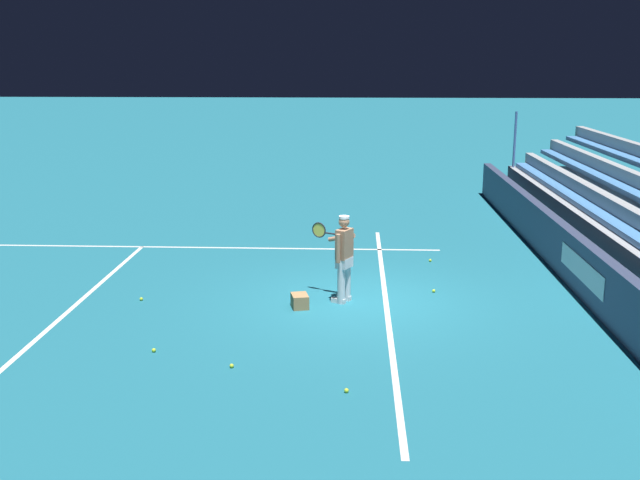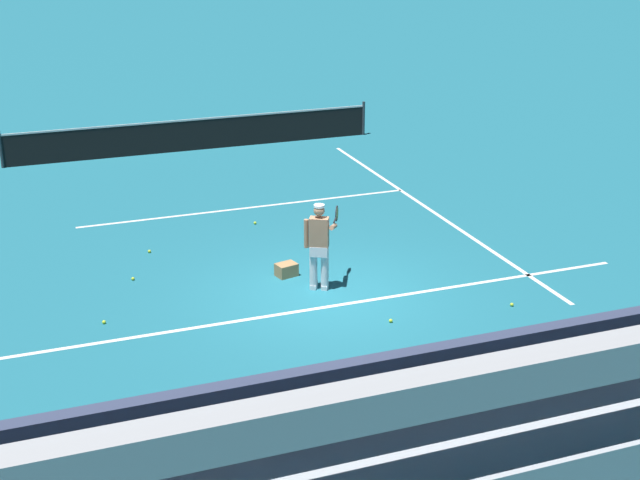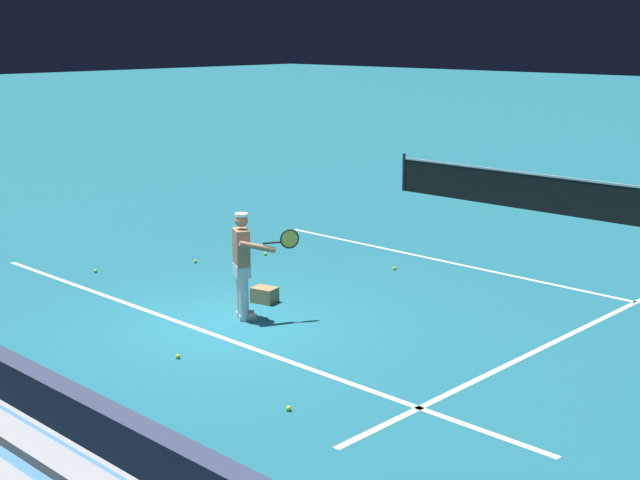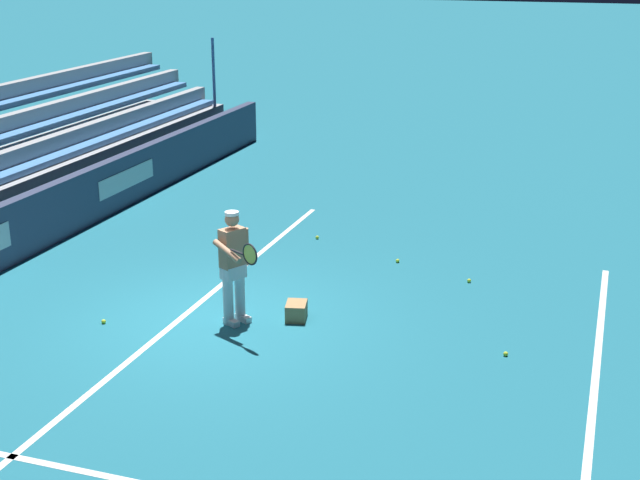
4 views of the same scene
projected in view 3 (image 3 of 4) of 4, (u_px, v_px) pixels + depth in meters
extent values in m
plane|color=#1E6B7F|center=(230.00, 324.00, 13.96)|extent=(160.00, 160.00, 0.00)
cube|color=white|center=(205.00, 331.00, 13.60)|extent=(12.00, 0.10, 0.01)
cube|color=white|center=(594.00, 323.00, 14.01)|extent=(0.10, 12.00, 0.01)
cube|color=white|center=(439.00, 260.00, 17.83)|extent=(8.22, 0.10, 0.01)
cylinder|color=silver|center=(241.00, 290.00, 14.22)|extent=(0.15, 0.15, 0.88)
cylinder|color=silver|center=(244.00, 294.00, 14.02)|extent=(0.15, 0.15, 0.88)
cube|color=white|center=(245.00, 313.00, 14.33)|extent=(0.23, 0.30, 0.09)
cube|color=white|center=(248.00, 317.00, 14.13)|extent=(0.23, 0.30, 0.09)
cube|color=silver|center=(242.00, 270.00, 14.04)|extent=(0.40, 0.36, 0.20)
cube|color=#A37556|center=(241.00, 247.00, 13.95)|extent=(0.42, 0.36, 0.58)
sphere|color=#A37556|center=(241.00, 221.00, 13.86)|extent=(0.21, 0.21, 0.21)
cylinder|color=white|center=(241.00, 215.00, 13.84)|extent=(0.20, 0.20, 0.05)
cylinder|color=#A37556|center=(238.00, 246.00, 14.19)|extent=(0.09, 0.09, 0.56)
cylinder|color=#A37556|center=(257.00, 247.00, 13.78)|extent=(0.36, 0.56, 0.24)
cylinder|color=black|center=(272.00, 243.00, 13.84)|extent=(0.17, 0.28, 0.03)
torus|color=black|center=(290.00, 239.00, 13.91)|extent=(0.17, 0.29, 0.31)
cylinder|color=#D6D14C|center=(290.00, 239.00, 13.91)|extent=(0.13, 0.24, 0.27)
cube|color=#A87F51|center=(265.00, 295.00, 15.04)|extent=(0.46, 0.39, 0.26)
sphere|color=#CCE533|center=(95.00, 271.00, 16.90)|extent=(0.07, 0.07, 0.07)
sphere|color=#CCE533|center=(265.00, 254.00, 18.19)|extent=(0.07, 0.07, 0.07)
sphere|color=#CCE533|center=(289.00, 408.00, 10.76)|extent=(0.07, 0.07, 0.07)
sphere|color=#CCE533|center=(395.00, 268.00, 17.10)|extent=(0.07, 0.07, 0.07)
sphere|color=#CCE533|center=(195.00, 261.00, 17.62)|extent=(0.07, 0.07, 0.07)
sphere|color=#CCE533|center=(178.00, 356.00, 12.47)|extent=(0.07, 0.07, 0.07)
cylinder|color=#33383D|center=(404.00, 172.00, 25.47)|extent=(0.09, 0.09, 1.07)
cube|color=black|center=(580.00, 199.00, 21.79)|extent=(11.00, 0.02, 0.91)
cube|color=white|center=(581.00, 180.00, 21.68)|extent=(11.00, 0.04, 0.05)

